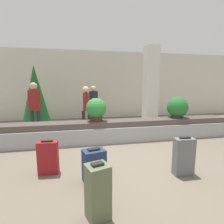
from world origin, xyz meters
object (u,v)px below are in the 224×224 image
suitcase_1 (98,192)px  traveler_0 (94,101)px  potted_plant_0 (177,108)px  potted_plant_1 (96,109)px  traveler_1 (35,104)px  decorated_tree (35,94)px  suitcase_3 (48,158)px  suitcase_0 (94,166)px  pillar (151,85)px  suitcase_2 (184,156)px  traveler_2 (86,105)px

suitcase_1 → traveler_0: bearing=67.6°
suitcase_1 → potted_plant_0: bearing=28.9°
potted_plant_1 → traveler_0: size_ratio=0.42×
traveler_1 → decorated_tree: 1.19m
decorated_tree → potted_plant_1: bearing=-46.6°
suitcase_3 → potted_plant_0: potted_plant_0 is taller
suitcase_0 → potted_plant_0: bearing=23.4°
pillar → suitcase_1: bearing=-119.5°
decorated_tree → suitcase_1: bearing=-71.2°
pillar → suitcase_2: bearing=-105.9°
pillar → potted_plant_1: (-2.56, -2.13, -0.67)m
traveler_2 → decorated_tree: bearing=64.4°
traveler_2 → potted_plant_1: bearing=-162.0°
traveler_0 → pillar: bearing=-36.6°
suitcase_1 → suitcase_0: bearing=70.1°
decorated_tree → traveler_2: bearing=-31.7°
suitcase_3 → potted_plant_0: size_ratio=0.97×
potted_plant_1 → traveler_1: (-1.85, 1.03, 0.08)m
pillar → suitcase_1: size_ratio=4.48×
pillar → potted_plant_0: size_ratio=4.93×
traveler_0 → traveler_2: (-0.39, -1.43, -0.00)m
suitcase_3 → potted_plant_1: 2.11m
suitcase_1 → suitcase_2: bearing=7.0°
suitcase_1 → traveler_0: size_ratio=0.46×
pillar → traveler_1: 4.58m
suitcase_1 → potted_plant_0: potted_plant_0 is taller
suitcase_3 → decorated_tree: size_ratio=0.27×
suitcase_2 → traveler_0: traveler_0 is taller
suitcase_2 → suitcase_0: bearing=178.0°
suitcase_2 → traveler_1: traveler_1 is taller
traveler_0 → decorated_tree: (-2.23, -0.30, 0.33)m
traveler_1 → suitcase_1: bearing=-54.2°
traveler_1 → pillar: bearing=28.7°
potted_plant_0 → traveler_1: (-4.42, 0.98, 0.11)m
suitcase_1 → suitcase_2: size_ratio=1.02×
suitcase_0 → decorated_tree: decorated_tree is taller
pillar → potted_plant_1: size_ratio=4.86×
suitcase_3 → traveler_1: traveler_1 is taller
suitcase_3 → potted_plant_1: bearing=62.4°
suitcase_2 → decorated_tree: 5.62m
suitcase_2 → potted_plant_0: 2.64m
pillar → suitcase_1: (-2.88, -5.09, -1.25)m
potted_plant_0 → traveler_2: size_ratio=0.42×
suitcase_0 → potted_plant_1: size_ratio=0.88×
suitcase_0 → potted_plant_0: (2.85, 2.18, 0.62)m
potted_plant_1 → traveler_0: 2.48m
suitcase_3 → decorated_tree: decorated_tree is taller
potted_plant_1 → potted_plant_0: bearing=1.1°
traveler_2 → decorated_tree: 2.18m
suitcase_1 → decorated_tree: bearing=91.4°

